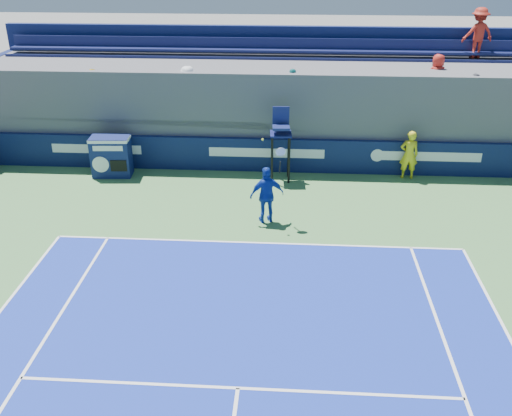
# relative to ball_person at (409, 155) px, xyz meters

# --- Properties ---
(ball_person) EXTENTS (0.62, 0.41, 1.68)m
(ball_person) POSITION_rel_ball_person_xyz_m (0.00, 0.00, 0.00)
(ball_person) COLOR yellow
(ball_person) RESTS_ON apron
(back_hoarding) EXTENTS (20.40, 0.21, 1.20)m
(back_hoarding) POSITION_rel_ball_person_xyz_m (-4.82, 0.32, -0.25)
(back_hoarding) COLOR #0B1540
(back_hoarding) RESTS_ON ground
(match_clock) EXTENTS (1.37, 0.81, 1.40)m
(match_clock) POSITION_rel_ball_person_xyz_m (-10.09, -0.43, -0.11)
(match_clock) COLOR #101A51
(match_clock) RESTS_ON ground
(umpire_chair) EXTENTS (0.74, 0.74, 2.48)m
(umpire_chair) POSITION_rel_ball_person_xyz_m (-4.32, -0.40, 0.67)
(umpire_chair) COLOR black
(umpire_chair) RESTS_ON ground
(tennis_player) EXTENTS (1.06, 0.69, 2.57)m
(tennis_player) POSITION_rel_ball_person_xyz_m (-4.62, -3.59, 0.01)
(tennis_player) COLOR #1333A0
(tennis_player) RESTS_ON apron
(stadium_seating) EXTENTS (21.00, 4.05, 5.20)m
(stadium_seating) POSITION_rel_ball_person_xyz_m (-4.79, 2.38, 0.99)
(stadium_seating) COLOR #515156
(stadium_seating) RESTS_ON ground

